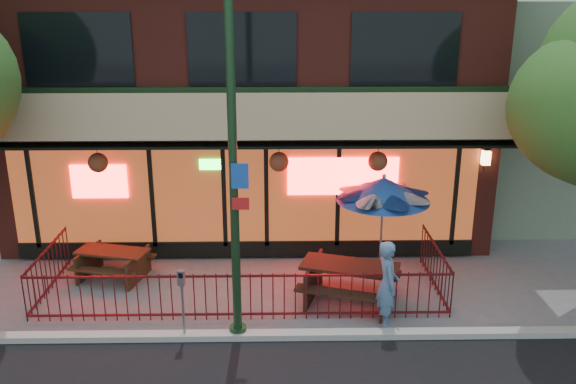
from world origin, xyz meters
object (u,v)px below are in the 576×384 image
(parking_meter_near, at_px, (182,293))
(pedestrian, at_px, (387,284))
(picnic_table_right, at_px, (350,278))
(street_light, at_px, (234,177))
(patio_umbrella, at_px, (383,189))
(picnic_table_left, at_px, (113,260))

(parking_meter_near, bearing_deg, pedestrian, 6.32)
(picnic_table_right, distance_m, pedestrian, 1.17)
(street_light, height_order, patio_umbrella, street_light)
(patio_umbrella, bearing_deg, picnic_table_left, -178.35)
(picnic_table_left, height_order, patio_umbrella, patio_umbrella)
(picnic_table_left, relative_size, parking_meter_near, 1.31)
(street_light, height_order, pedestrian, street_light)
(picnic_table_left, height_order, picnic_table_right, picnic_table_right)
(picnic_table_left, distance_m, pedestrian, 6.23)
(parking_meter_near, bearing_deg, picnic_table_right, 22.95)
(picnic_table_right, xyz_separation_m, patio_umbrella, (0.87, 1.40, 1.48))
(picnic_table_right, distance_m, parking_meter_near, 3.55)
(picnic_table_right, relative_size, parking_meter_near, 1.67)
(street_light, relative_size, pedestrian, 3.98)
(picnic_table_left, height_order, pedestrian, pedestrian)
(picnic_table_left, bearing_deg, street_light, -40.37)
(picnic_table_left, bearing_deg, pedestrian, -20.46)
(pedestrian, distance_m, parking_meter_near, 3.88)
(patio_umbrella, height_order, pedestrian, patio_umbrella)
(street_light, bearing_deg, picnic_table_right, 30.02)
(picnic_table_right, bearing_deg, pedestrian, -57.42)
(street_light, relative_size, patio_umbrella, 2.93)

